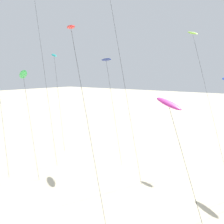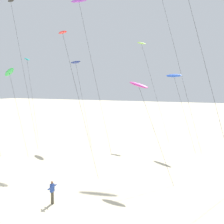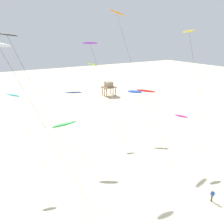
{
  "view_description": "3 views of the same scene",
  "coord_description": "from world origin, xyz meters",
  "px_view_note": "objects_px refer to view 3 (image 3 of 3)",
  "views": [
    {
      "loc": [
        16.3,
        -11.12,
        10.53
      ],
      "look_at": [
        -1.76,
        12.04,
        6.47
      ],
      "focal_mm": 47.94,
      "sensor_mm": 36.0,
      "label": 1
    },
    {
      "loc": [
        17.2,
        -19.66,
        8.41
      ],
      "look_at": [
        1.25,
        13.34,
        5.11
      ],
      "focal_mm": 46.77,
      "sensor_mm": 36.0,
      "label": 2
    },
    {
      "loc": [
        -18.12,
        -15.76,
        20.58
      ],
      "look_at": [
        -2.02,
        11.32,
        9.25
      ],
      "focal_mm": 33.74,
      "sensor_mm": 36.0,
      "label": 3
    }
  ],
  "objects_px": {
    "kite_magenta": "(181,116)",
    "kite_lime": "(93,66)",
    "kite_red": "(146,92)",
    "kite_white": "(0,48)",
    "kite_orange": "(117,14)",
    "kite_flyer_middle": "(212,196)",
    "kite_teal": "(13,97)",
    "kite_navy": "(74,93)",
    "stilt_house": "(109,86)",
    "kite_blue": "(135,92)",
    "kite_yellow": "(189,33)",
    "kite_green": "(64,125)",
    "kite_black": "(9,38)",
    "kite_purple": "(90,45)"
  },
  "relations": [
    {
      "from": "kite_magenta",
      "to": "kite_lime",
      "type": "xyz_separation_m",
      "value": [
        -6.56,
        18.77,
        6.4
      ]
    },
    {
      "from": "kite_red",
      "to": "kite_white",
      "type": "relative_size",
      "value": 0.69
    },
    {
      "from": "kite_orange",
      "to": "kite_red",
      "type": "bearing_deg",
      "value": -107.46
    },
    {
      "from": "kite_flyer_middle",
      "to": "kite_orange",
      "type": "bearing_deg",
      "value": 90.51
    },
    {
      "from": "kite_teal",
      "to": "kite_red",
      "type": "bearing_deg",
      "value": -37.32
    },
    {
      "from": "kite_teal",
      "to": "kite_navy",
      "type": "distance_m",
      "value": 9.17
    },
    {
      "from": "kite_orange",
      "to": "stilt_house",
      "type": "height_order",
      "value": "kite_orange"
    },
    {
      "from": "kite_teal",
      "to": "kite_navy",
      "type": "height_order",
      "value": "kite_teal"
    },
    {
      "from": "kite_lime",
      "to": "kite_blue",
      "type": "bearing_deg",
      "value": -42.04
    },
    {
      "from": "kite_navy",
      "to": "kite_flyer_middle",
      "type": "height_order",
      "value": "kite_navy"
    },
    {
      "from": "kite_teal",
      "to": "kite_navy",
      "type": "bearing_deg",
      "value": -0.06
    },
    {
      "from": "kite_yellow",
      "to": "kite_flyer_middle",
      "type": "distance_m",
      "value": 23.93
    },
    {
      "from": "kite_lime",
      "to": "kite_yellow",
      "type": "height_order",
      "value": "kite_yellow"
    },
    {
      "from": "kite_orange",
      "to": "kite_navy",
      "type": "bearing_deg",
      "value": -161.68
    },
    {
      "from": "kite_red",
      "to": "kite_yellow",
      "type": "distance_m",
      "value": 13.26
    },
    {
      "from": "kite_green",
      "to": "kite_white",
      "type": "distance_m",
      "value": 11.07
    },
    {
      "from": "kite_black",
      "to": "kite_blue",
      "type": "bearing_deg",
      "value": 12.53
    },
    {
      "from": "kite_blue",
      "to": "kite_orange",
      "type": "height_order",
      "value": "kite_orange"
    },
    {
      "from": "kite_purple",
      "to": "stilt_house",
      "type": "height_order",
      "value": "kite_purple"
    },
    {
      "from": "kite_black",
      "to": "kite_yellow",
      "type": "relative_size",
      "value": 0.97
    },
    {
      "from": "kite_teal",
      "to": "stilt_house",
      "type": "xyz_separation_m",
      "value": [
        34.76,
        32.94,
        -8.67
      ]
    },
    {
      "from": "kite_magenta",
      "to": "kite_flyer_middle",
      "type": "bearing_deg",
      "value": -108.93
    },
    {
      "from": "kite_white",
      "to": "kite_flyer_middle",
      "type": "bearing_deg",
      "value": -28.44
    },
    {
      "from": "kite_purple",
      "to": "kite_red",
      "type": "distance_m",
      "value": 11.37
    },
    {
      "from": "kite_orange",
      "to": "kite_purple",
      "type": "bearing_deg",
      "value": -144.86
    },
    {
      "from": "kite_white",
      "to": "kite_navy",
      "type": "bearing_deg",
      "value": 39.56
    },
    {
      "from": "kite_black",
      "to": "kite_yellow",
      "type": "xyz_separation_m",
      "value": [
        25.39,
        -5.12,
        0.66
      ]
    },
    {
      "from": "kite_white",
      "to": "stilt_house",
      "type": "xyz_separation_m",
      "value": [
        35.98,
        41.51,
        -15.83
      ]
    },
    {
      "from": "stilt_house",
      "to": "kite_orange",
      "type": "bearing_deg",
      "value": -117.0
    },
    {
      "from": "kite_red",
      "to": "kite_yellow",
      "type": "bearing_deg",
      "value": 15.99
    },
    {
      "from": "kite_black",
      "to": "kite_navy",
      "type": "height_order",
      "value": "kite_black"
    },
    {
      "from": "kite_teal",
      "to": "kite_orange",
      "type": "distance_m",
      "value": 23.44
    },
    {
      "from": "kite_green",
      "to": "kite_black",
      "type": "distance_m",
      "value": 12.24
    },
    {
      "from": "kite_black",
      "to": "kite_navy",
      "type": "xyz_separation_m",
      "value": [
        8.9,
        3.3,
        -8.63
      ]
    },
    {
      "from": "kite_navy",
      "to": "kite_yellow",
      "type": "relative_size",
      "value": 0.56
    },
    {
      "from": "kite_magenta",
      "to": "kite_yellow",
      "type": "xyz_separation_m",
      "value": [
        2.56,
        2.55,
        12.6
      ]
    },
    {
      "from": "kite_purple",
      "to": "kite_red",
      "type": "xyz_separation_m",
      "value": [
        3.71,
        -9.05,
        -5.8
      ]
    },
    {
      "from": "kite_flyer_middle",
      "to": "kite_black",
      "type": "bearing_deg",
      "value": 139.68
    },
    {
      "from": "kite_navy",
      "to": "kite_red",
      "type": "bearing_deg",
      "value": -62.77
    },
    {
      "from": "kite_blue",
      "to": "kite_navy",
      "type": "distance_m",
      "value": 14.28
    },
    {
      "from": "kite_white",
      "to": "kite_lime",
      "type": "bearing_deg",
      "value": 42.69
    },
    {
      "from": "kite_flyer_middle",
      "to": "stilt_house",
      "type": "height_order",
      "value": "stilt_house"
    },
    {
      "from": "kite_teal",
      "to": "kite_purple",
      "type": "bearing_deg",
      "value": -12.04
    },
    {
      "from": "kite_blue",
      "to": "kite_navy",
      "type": "relative_size",
      "value": 0.84
    },
    {
      "from": "kite_purple",
      "to": "kite_orange",
      "type": "distance_m",
      "value": 11.47
    },
    {
      "from": "kite_green",
      "to": "kite_purple",
      "type": "xyz_separation_m",
      "value": [
        6.8,
        5.96,
        9.35
      ]
    },
    {
      "from": "kite_white",
      "to": "kite_yellow",
      "type": "distance_m",
      "value": 26.9
    },
    {
      "from": "kite_teal",
      "to": "kite_blue",
      "type": "distance_m",
      "value": 23.4
    },
    {
      "from": "kite_black",
      "to": "stilt_house",
      "type": "xyz_separation_m",
      "value": [
        34.51,
        36.25,
        -16.65
      ]
    },
    {
      "from": "kite_green",
      "to": "kite_flyer_middle",
      "type": "xyz_separation_m",
      "value": [
        15.43,
        -11.67,
        -9.21
      ]
    }
  ]
}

